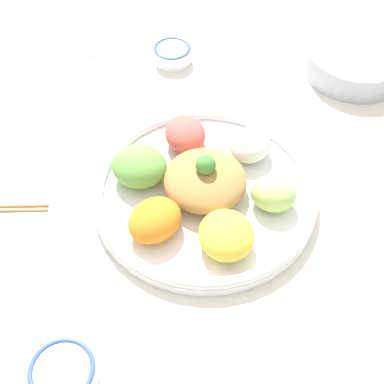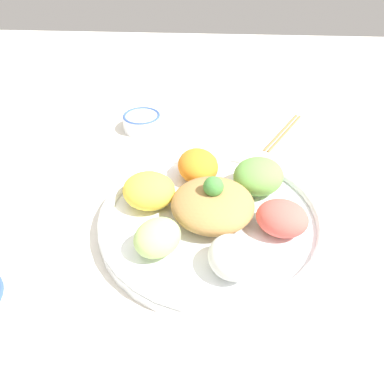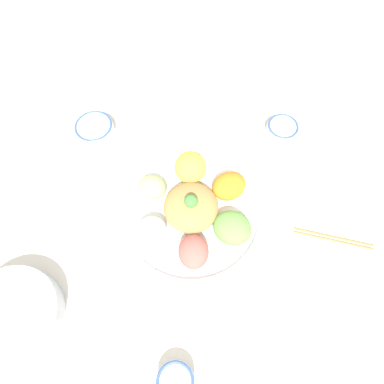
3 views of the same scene
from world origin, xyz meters
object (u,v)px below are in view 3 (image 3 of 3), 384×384
Objects in this scene: sauce_bowl_dark at (282,129)px; chopsticks_pair_near at (333,238)px; rice_bowl_blue at (95,129)px; sauce_bowl_red at (175,381)px; side_serving_bowl at (13,315)px; serving_spoon_main at (151,125)px; salad_platter at (192,210)px.

sauce_bowl_dark is 0.49× the size of chopsticks_pair_near.
rice_bowl_blue is at bearing 164.11° from sauce_bowl_dark.
side_serving_bowl is at bearing 144.56° from sauce_bowl_red.
side_serving_bowl reaches higher than serving_spoon_main.
serving_spoon_main is at bearing 46.92° from side_serving_bowl.
sauce_bowl_red is at bearing -128.14° from chopsticks_pair_near.
salad_platter reaches higher than serving_spoon_main.
sauce_bowl_red is at bearing -111.26° from salad_platter.
chopsticks_pair_near is at bearing -42.68° from rice_bowl_blue.
salad_platter is 2.09× the size of chopsticks_pair_near.
sauce_bowl_red is 0.89× the size of sauce_bowl_dark.
salad_platter is 2.89× the size of serving_spoon_main.
rice_bowl_blue reaches higher than serving_spoon_main.
salad_platter is 0.38m from sauce_bowl_dark.
sauce_bowl_dark is 0.35m from chopsticks_pair_near.
salad_platter is 1.82× the size of side_serving_bowl.
rice_bowl_blue is at bearing 122.14° from salad_platter.
serving_spoon_main is at bearing 159.99° from sauce_bowl_dark.
rice_bowl_blue is 0.52× the size of side_serving_bowl.
sauce_bowl_dark is at bearing 21.70° from side_serving_bowl.
rice_bowl_blue reaches higher than chopsticks_pair_near.
sauce_bowl_dark reaches higher than chopsticks_pair_near.
sauce_bowl_red is 0.38× the size of side_serving_bowl.
sauce_bowl_dark is 0.68× the size of serving_spoon_main.
salad_platter is 0.49m from side_serving_bowl.
sauce_bowl_dark is (0.34, 0.18, -0.01)m from salad_platter.
serving_spoon_main is (0.17, -0.02, -0.02)m from rice_bowl_blue.
side_serving_bowl reaches higher than sauce_bowl_red.
sauce_bowl_red reaches higher than chopsticks_pair_near.
serving_spoon_main is (-0.38, 0.14, -0.02)m from sauce_bowl_dark.
side_serving_bowl is (-0.26, -0.48, 0.01)m from rice_bowl_blue.
side_serving_bowl is 1.15× the size of chopsticks_pair_near.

